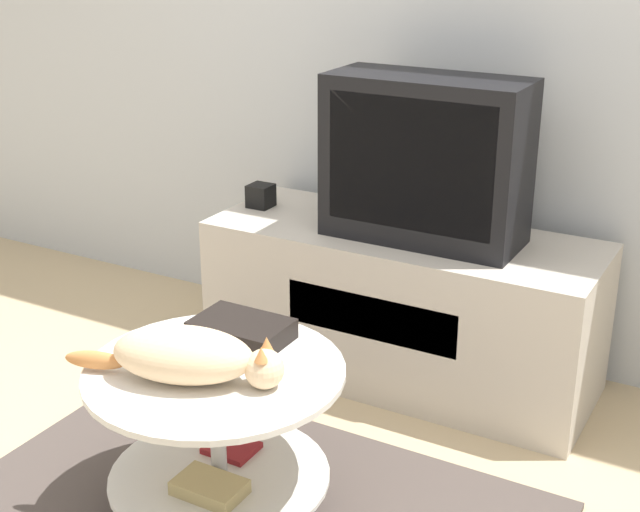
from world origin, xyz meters
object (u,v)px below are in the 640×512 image
at_px(cat, 189,356).
at_px(dvd_box, 242,330).
at_px(speaker, 261,196).
at_px(tv, 426,160).

bearing_deg(cat, dvd_box, 74.58).
relative_size(dvd_box, cat, 0.47).
height_order(speaker, cat, speaker).
bearing_deg(dvd_box, cat, -86.85).
bearing_deg(tv, speaker, 178.09).
height_order(dvd_box, cat, cat).
bearing_deg(cat, speaker, 95.25).
height_order(tv, cat, tv).
xyz_separation_m(speaker, cat, (0.48, -1.08, -0.06)).
xyz_separation_m(dvd_box, cat, (0.01, -0.26, 0.04)).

